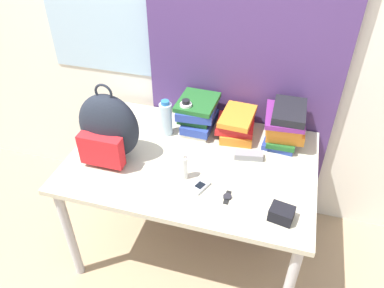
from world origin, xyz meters
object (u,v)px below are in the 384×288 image
(backpack, at_px, (108,129))
(book_stack_center, at_px, (237,124))
(water_bottle, at_px, (166,119))
(sports_bottle, at_px, (186,118))
(cell_phone, at_px, (200,186))
(book_stack_left, at_px, (198,114))
(book_stack_right, at_px, (285,125))
(wristwatch, at_px, (227,197))
(sunscreen_bottle, at_px, (183,167))
(sunglasses_case, at_px, (249,155))
(camera_pouch, at_px, (282,214))

(backpack, distance_m, book_stack_center, 0.72)
(water_bottle, xyz_separation_m, sports_bottle, (0.11, 0.04, 0.00))
(book_stack_center, height_order, cell_phone, book_stack_center)
(book_stack_left, xyz_separation_m, book_stack_right, (0.49, -0.00, 0.02))
(cell_phone, relative_size, wristwatch, 1.30)
(sports_bottle, bearing_deg, book_stack_left, 53.46)
(backpack, distance_m, sunscreen_bottle, 0.43)
(backpack, distance_m, wristwatch, 0.69)
(book_stack_right, xyz_separation_m, cell_phone, (-0.35, -0.49, -0.11))
(sunscreen_bottle, height_order, sunglasses_case, sunscreen_bottle)
(book_stack_center, height_order, book_stack_right, book_stack_right)
(water_bottle, bearing_deg, sports_bottle, 17.96)
(backpack, height_order, sunglasses_case, backpack)
(sunglasses_case, bearing_deg, book_stack_left, 149.48)
(book_stack_right, relative_size, cell_phone, 2.46)
(water_bottle, distance_m, sunscreen_bottle, 0.39)
(book_stack_center, bearing_deg, book_stack_right, 0.53)
(backpack, height_order, sunscreen_bottle, backpack)
(backpack, xyz_separation_m, book_stack_center, (0.60, 0.38, -0.10))
(book_stack_center, distance_m, sunscreen_bottle, 0.47)
(book_stack_left, bearing_deg, camera_pouch, -46.80)
(sports_bottle, xyz_separation_m, wristwatch, (0.34, -0.45, -0.10))
(sunscreen_bottle, height_order, camera_pouch, sunscreen_bottle)
(book_stack_left, xyz_separation_m, water_bottle, (-0.16, -0.11, 0.01))
(book_stack_center, bearing_deg, backpack, -147.98)
(book_stack_center, bearing_deg, sunglasses_case, -61.84)
(book_stack_center, bearing_deg, sports_bottle, -166.49)
(backpack, relative_size, sunscreen_bottle, 2.85)
(book_stack_right, relative_size, sports_bottle, 1.28)
(book_stack_left, bearing_deg, book_stack_center, -0.62)
(sunscreen_bottle, distance_m, wristwatch, 0.26)
(cell_phone, bearing_deg, book_stack_left, 106.57)
(sunscreen_bottle, distance_m, sunglasses_case, 0.38)
(book_stack_right, relative_size, sunglasses_case, 1.80)
(book_stack_right, bearing_deg, camera_pouch, -85.14)
(wristwatch, bearing_deg, book_stack_left, 118.98)
(water_bottle, height_order, sunscreen_bottle, water_bottle)
(sports_bottle, relative_size, camera_pouch, 1.89)
(book_stack_center, relative_size, water_bottle, 1.27)
(book_stack_right, height_order, cell_phone, book_stack_right)
(book_stack_left, xyz_separation_m, sports_bottle, (-0.05, -0.07, 0.01))
(backpack, xyz_separation_m, sunglasses_case, (0.70, 0.18, -0.16))
(book_stack_left, distance_m, cell_phone, 0.51)
(book_stack_center, relative_size, book_stack_right, 0.98)
(book_stack_center, distance_m, wristwatch, 0.52)
(book_stack_right, distance_m, wristwatch, 0.57)
(backpack, height_order, camera_pouch, backpack)
(water_bottle, relative_size, sunglasses_case, 1.39)
(book_stack_center, distance_m, camera_pouch, 0.65)
(book_stack_center, xyz_separation_m, wristwatch, (0.06, -0.51, -0.07))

